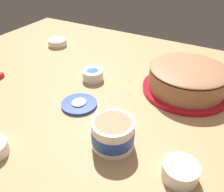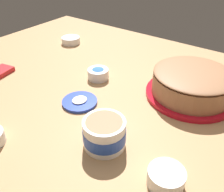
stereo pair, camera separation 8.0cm
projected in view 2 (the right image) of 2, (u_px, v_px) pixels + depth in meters
name	position (u px, v px, depth m)	size (l,w,h in m)	color
ground_plane	(67.00, 110.00, 0.80)	(1.54, 1.54, 0.00)	tan
frosted_cake	(192.00, 84.00, 0.84)	(0.31, 0.31, 0.10)	red
frosting_tub	(104.00, 133.00, 0.65)	(0.12, 0.12, 0.08)	white
frosting_tub_lid	(80.00, 102.00, 0.83)	(0.12, 0.12, 0.02)	#233DAD
sprinkle_bowl_blue	(98.00, 73.00, 0.96)	(0.08, 0.08, 0.04)	white
sprinkle_bowl_orange	(166.00, 177.00, 0.55)	(0.09, 0.09, 0.04)	white
sprinkle_bowl_rainbow	(71.00, 40.00, 1.27)	(0.09, 0.09, 0.03)	white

